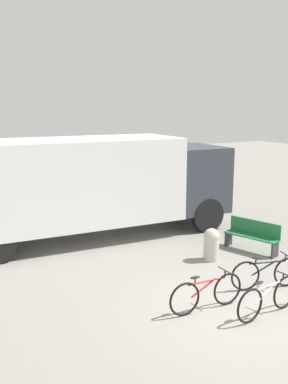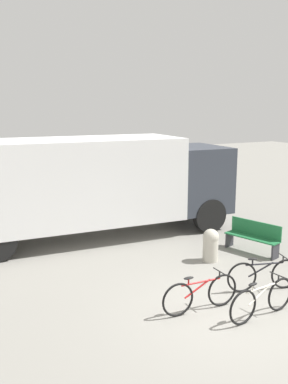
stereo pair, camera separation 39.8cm
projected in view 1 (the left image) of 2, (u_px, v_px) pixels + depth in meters
The scene contains 7 objects.
ground_plane at pixel (238, 311), 8.52m from camera, with size 60.00×60.00×0.00m, color gray.
delivery_truck at pixel (84, 183), 12.84m from camera, with size 9.30×2.93×3.05m.
park_bench at pixel (253, 235), 11.95m from camera, with size 0.83×1.61×0.87m.
bicycle_near at pixel (206, 293), 8.49m from camera, with size 1.72×0.44×0.77m.
bicycle_middle at pixel (268, 298), 8.27m from camera, with size 1.71×0.44×0.77m.
bicycle_far at pixel (267, 273), 9.50m from camera, with size 1.66×0.60×0.77m.
bollard_near_bench at pixel (211, 243), 11.22m from camera, with size 0.42×0.42×0.87m.
Camera 1 is at (-5.52, -5.92, 4.03)m, focal length 40.00 mm.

